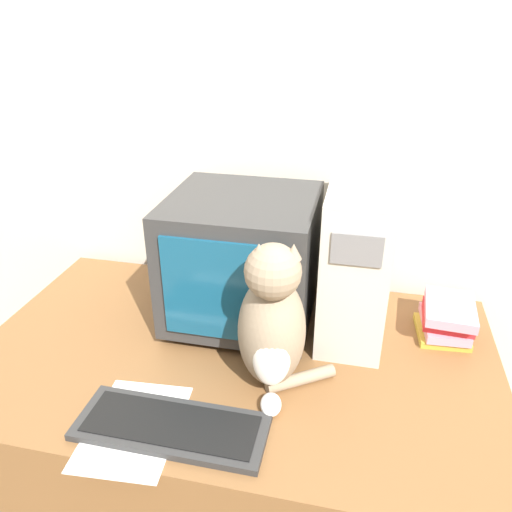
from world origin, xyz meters
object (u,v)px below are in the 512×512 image
object	(u,v)px
crt_monitor	(242,259)
computer_tower	(356,259)
cat	(272,324)
book_stack	(446,319)
keyboard	(171,427)
pen	(139,400)

from	to	relation	value
crt_monitor	computer_tower	size ratio (longest dim) A/B	0.93
computer_tower	cat	world-z (taller)	computer_tower
computer_tower	book_stack	world-z (taller)	computer_tower
keyboard	cat	size ratio (longest dim) A/B	1.08
cat	computer_tower	bearing A→B (deg)	47.74
crt_monitor	pen	size ratio (longest dim) A/B	3.21
cat	book_stack	distance (m)	0.58
cat	book_stack	world-z (taller)	cat
book_stack	keyboard	bearing A→B (deg)	-141.15
book_stack	pen	bearing A→B (deg)	-149.18
crt_monitor	keyboard	size ratio (longest dim) A/B	0.94
keyboard	book_stack	world-z (taller)	book_stack
computer_tower	cat	xyz separation A→B (m)	(-0.19, -0.31, -0.05)
crt_monitor	computer_tower	world-z (taller)	computer_tower
crt_monitor	keyboard	bearing A→B (deg)	-95.97
computer_tower	keyboard	bearing A→B (deg)	-126.19
crt_monitor	computer_tower	distance (m)	0.33
keyboard	pen	xyz separation A→B (m)	(-0.11, 0.07, -0.01)
keyboard	cat	world-z (taller)	cat
book_stack	crt_monitor	bearing A→B (deg)	-175.97
crt_monitor	pen	xyz separation A→B (m)	(-0.17, -0.42, -0.20)
keyboard	computer_tower	bearing A→B (deg)	53.81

